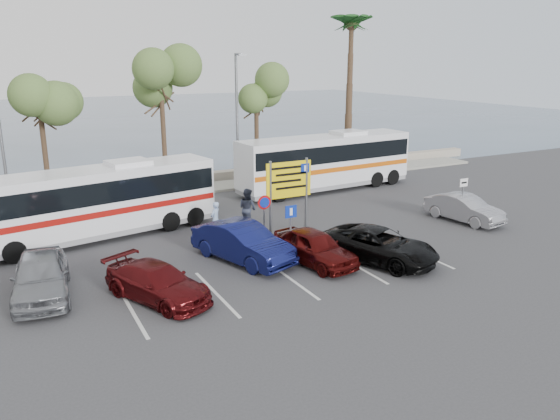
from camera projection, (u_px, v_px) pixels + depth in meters
name	position (u px, v px, depth m)	size (l,w,h in m)	color
ground	(305.00, 264.00, 21.53)	(120.00, 120.00, 0.00)	#38383A
kerb_strip	(191.00, 190.00, 33.48)	(44.00, 2.40, 0.15)	#99988B
seawall	(181.00, 180.00, 35.13)	(48.00, 0.80, 0.60)	tan
sea	(81.00, 119.00, 72.82)	(140.00, 140.00, 0.00)	#3F5465
tree_left	(38.00, 95.00, 28.34)	(3.20, 3.20, 7.20)	#382619
tree_mid	(161.00, 80.00, 31.05)	(3.20, 3.20, 8.00)	#382619
tree_right	(256.00, 86.00, 33.84)	(3.20, 3.20, 7.40)	#382619
palm_tree	(352.00, 27.00, 35.96)	(4.80, 4.80, 11.20)	#382619
street_lamp_right	(237.00, 114.00, 33.19)	(0.45, 1.15, 8.01)	slate
direction_sign	(289.00, 186.00, 24.06)	(2.20, 0.12, 3.60)	slate
sign_no_stop	(264.00, 213.00, 22.88)	(0.60, 0.08, 2.35)	slate
sign_parking	(291.00, 224.00, 21.72)	(0.50, 0.07, 2.25)	slate
sign_taxi	(463.00, 194.00, 26.77)	(0.50, 0.07, 2.20)	slate
lane_markings	(291.00, 278.00, 20.17)	(12.02, 4.20, 0.01)	silver
coach_bus_left	(96.00, 204.00, 24.31)	(11.08, 4.30, 3.38)	white
coach_bus_right	(325.00, 163.00, 33.40)	(11.48, 3.22, 3.53)	white
car_silver_a	(41.00, 276.00, 18.42)	(1.79, 4.44, 1.51)	gray
car_blue	(243.00, 243.00, 21.72)	(1.63, 4.68, 1.54)	#10154D
car_maroon	(157.00, 283.00, 18.24)	(1.70, 4.19, 1.22)	#4E0D0E
car_red	(314.00, 247.00, 21.46)	(1.61, 4.00, 1.36)	#460B0A
suv_black	(379.00, 245.00, 21.73)	(2.21, 4.80, 1.33)	black
car_silver_b	(464.00, 208.00, 27.07)	(1.40, 4.02, 1.33)	#949398
pedestrian_near	(215.00, 219.00, 24.78)	(0.59, 0.38, 1.61)	#9DB8E4
pedestrian_far	(248.00, 208.00, 25.94)	(0.94, 0.73, 1.93)	#353B4F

